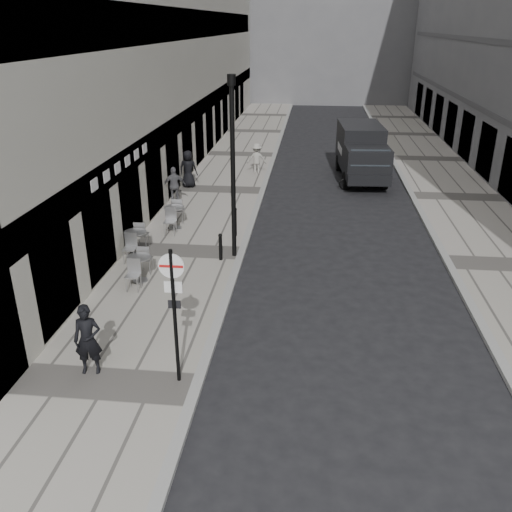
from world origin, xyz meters
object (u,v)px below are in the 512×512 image
at_px(walking_man, 88,340).
at_px(lamppost, 233,161).
at_px(sign_post, 174,299).
at_px(panel_van, 362,150).
at_px(cyclist, 356,175).

relative_size(walking_man, lamppost, 0.29).
bearing_deg(sign_post, lamppost, 87.75).
bearing_deg(walking_man, panel_van, 58.25).
distance_m(sign_post, lamppost, 7.24).
bearing_deg(panel_van, sign_post, -109.87).
xyz_separation_m(walking_man, cyclist, (6.92, 16.01, -0.27)).
bearing_deg(cyclist, sign_post, -120.97).
relative_size(sign_post, lamppost, 0.53).
bearing_deg(lamppost, sign_post, -91.78).
xyz_separation_m(sign_post, cyclist, (4.86, 16.11, -1.45)).
relative_size(panel_van, cyclist, 3.22).
relative_size(lamppost, cyclist, 3.31).
bearing_deg(walking_man, lamppost, 62.18).
height_order(panel_van, cyclist, panel_van).
bearing_deg(lamppost, cyclist, 62.69).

